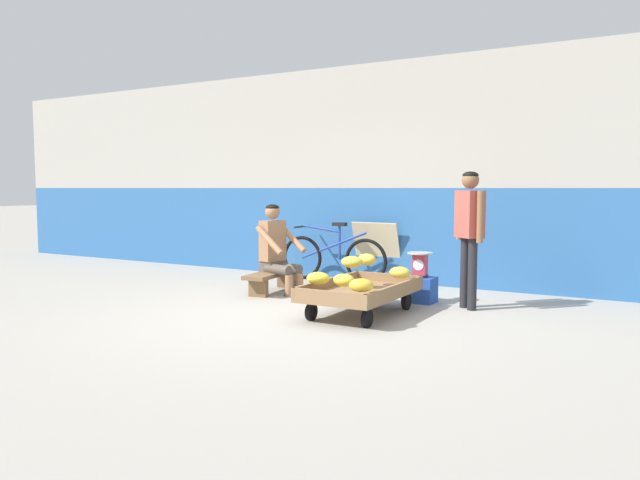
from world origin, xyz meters
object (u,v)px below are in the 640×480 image
plastic_crate (420,290)px  sign_board (377,252)px  bicycle_near_left (333,257)px  banana_cart (361,293)px  vendor_seated (277,249)px  low_bench (273,277)px  weighing_scale (420,264)px  customer_adult (469,224)px

plastic_crate → sign_board: bearing=132.1°
bicycle_near_left → sign_board: (0.56, 0.32, 0.08)m
banana_cart → plastic_crate: 1.04m
banana_cart → vendor_seated: size_ratio=1.27×
vendor_seated → low_bench: bearing=166.5°
sign_board → plastic_crate: bearing=-47.9°
low_bench → sign_board: 1.73m
weighing_scale → customer_adult: 0.79m
customer_adult → banana_cart: bearing=-134.6°
vendor_seated → customer_adult: bearing=4.6°
plastic_crate → customer_adult: (0.61, -0.10, 0.80)m
banana_cart → customer_adult: size_ratio=0.94×
plastic_crate → weighing_scale: size_ratio=1.20×
low_bench → plastic_crate: 1.93m
bicycle_near_left → sign_board: 0.65m
sign_board → banana_cart: bearing=-69.2°
bicycle_near_left → customer_adult: size_ratio=1.09×
low_bench → customer_adult: bearing=4.0°
banana_cart → vendor_seated: (-1.55, 0.70, 0.33)m
low_bench → bicycle_near_left: bearing=79.4°
low_bench → weighing_scale: size_ratio=3.76×
plastic_crate → sign_board: sign_board is taller
banana_cart → weighing_scale: 1.06m
vendor_seated → bicycle_near_left: vendor_seated is taller
low_bench → customer_adult: customer_adult is taller
plastic_crate → sign_board: 1.71m
low_bench → vendor_seated: (0.09, -0.02, 0.37)m
low_bench → weighing_scale: (1.91, 0.28, 0.25)m
plastic_crate → bicycle_near_left: size_ratio=0.22×
bicycle_near_left → sign_board: sign_board is taller
customer_adult → low_bench: bearing=-176.0°
vendor_seated → sign_board: bearing=65.8°
vendor_seated → plastic_crate: vendor_seated is taller
bicycle_near_left → weighing_scale: bearing=-28.8°
vendor_seated → sign_board: (0.70, 1.55, -0.14)m
plastic_crate → bicycle_near_left: (-1.69, 0.93, 0.20)m
weighing_scale → customer_adult: size_ratio=0.20×
vendor_seated → sign_board: 1.70m
banana_cart → low_bench: 1.79m
bicycle_near_left → customer_adult: 2.59m
weighing_scale → customer_adult: (0.61, -0.10, 0.50)m
low_bench → plastic_crate: size_ratio=3.13×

